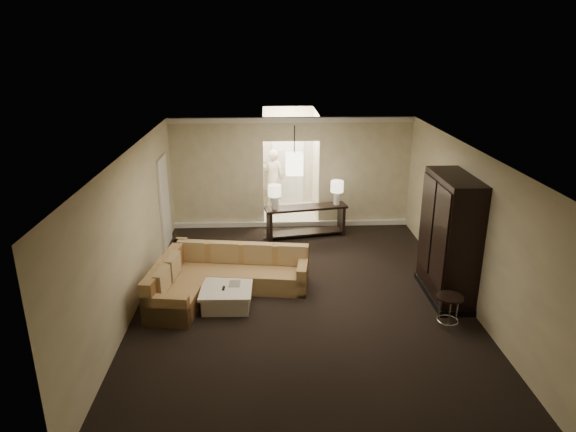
{
  "coord_description": "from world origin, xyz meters",
  "views": [
    {
      "loc": [
        -0.63,
        -8.5,
        4.63
      ],
      "look_at": [
        -0.21,
        1.2,
        1.23
      ],
      "focal_mm": 32.0,
      "sensor_mm": 36.0,
      "label": 1
    }
  ],
  "objects_px": {
    "console_table": "(306,219)",
    "armoire": "(449,241)",
    "sectional_sofa": "(219,277)",
    "person": "(273,175)",
    "coffee_table": "(227,296)",
    "drink_table": "(449,305)"
  },
  "relations": [
    {
      "from": "coffee_table",
      "to": "console_table",
      "type": "xyz_separation_m",
      "value": [
        1.7,
        3.37,
        0.27
      ]
    },
    {
      "from": "sectional_sofa",
      "to": "person",
      "type": "height_order",
      "value": "person"
    },
    {
      "from": "armoire",
      "to": "person",
      "type": "xyz_separation_m",
      "value": [
        -3.14,
        5.56,
        -0.19
      ]
    },
    {
      "from": "console_table",
      "to": "armoire",
      "type": "xyz_separation_m",
      "value": [
        2.37,
        -3.16,
        0.66
      ]
    },
    {
      "from": "armoire",
      "to": "drink_table",
      "type": "height_order",
      "value": "armoire"
    },
    {
      "from": "armoire",
      "to": "drink_table",
      "type": "xyz_separation_m",
      "value": [
        -0.29,
        -1.06,
        -0.72
      ]
    },
    {
      "from": "console_table",
      "to": "armoire",
      "type": "bearing_deg",
      "value": -63.86
    },
    {
      "from": "console_table",
      "to": "armoire",
      "type": "height_order",
      "value": "armoire"
    },
    {
      "from": "drink_table",
      "to": "armoire",
      "type": "bearing_deg",
      "value": 74.67
    },
    {
      "from": "armoire",
      "to": "drink_table",
      "type": "relative_size",
      "value": 4.22
    },
    {
      "from": "coffee_table",
      "to": "person",
      "type": "bearing_deg",
      "value": 80.87
    },
    {
      "from": "sectional_sofa",
      "to": "drink_table",
      "type": "height_order",
      "value": "sectional_sofa"
    },
    {
      "from": "person",
      "to": "armoire",
      "type": "bearing_deg",
      "value": 117.88
    },
    {
      "from": "sectional_sofa",
      "to": "armoire",
      "type": "relative_size",
      "value": 1.26
    },
    {
      "from": "console_table",
      "to": "person",
      "type": "height_order",
      "value": "person"
    },
    {
      "from": "armoire",
      "to": "sectional_sofa",
      "type": "bearing_deg",
      "value": 175.7
    },
    {
      "from": "coffee_table",
      "to": "armoire",
      "type": "distance_m",
      "value": 4.18
    },
    {
      "from": "coffee_table",
      "to": "drink_table",
      "type": "xyz_separation_m",
      "value": [
        3.78,
        -0.84,
        0.21
      ]
    },
    {
      "from": "console_table",
      "to": "person",
      "type": "relative_size",
      "value": 1.1
    },
    {
      "from": "coffee_table",
      "to": "armoire",
      "type": "relative_size",
      "value": 0.4
    },
    {
      "from": "drink_table",
      "to": "coffee_table",
      "type": "bearing_deg",
      "value": 167.4
    },
    {
      "from": "sectional_sofa",
      "to": "person",
      "type": "xyz_separation_m",
      "value": [
        1.11,
        5.24,
        0.61
      ]
    }
  ]
}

